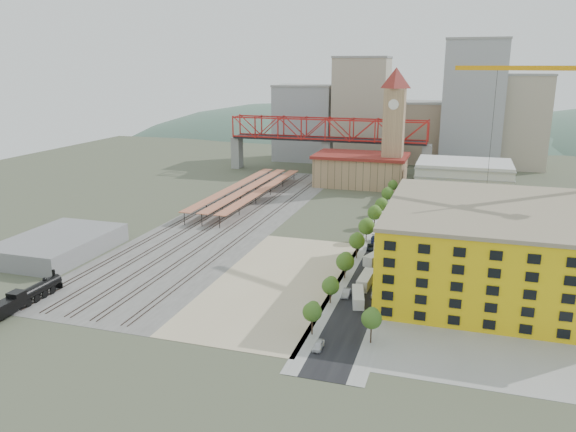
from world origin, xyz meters
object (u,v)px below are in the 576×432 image
(site_trailer_a, at_px, (358,297))
(site_trailer_c, at_px, (377,257))
(car_0, at_px, (318,346))
(clock_tower, at_px, (394,117))
(construction_building, at_px, (488,247))
(site_trailer_d, at_px, (379,253))
(site_trailer_b, at_px, (366,280))
(locomotive, at_px, (29,295))

(site_trailer_a, height_order, site_trailer_c, site_trailer_c)
(site_trailer_a, xyz_separation_m, car_0, (-3.00, -22.20, -0.52))
(clock_tower, height_order, construction_building, clock_tower)
(site_trailer_c, distance_m, car_0, 48.49)
(site_trailer_c, relative_size, site_trailer_d, 0.97)
(construction_building, bearing_deg, site_trailer_b, -163.20)
(site_trailer_a, bearing_deg, site_trailer_b, 77.78)
(construction_building, xyz_separation_m, locomotive, (-92.00, -39.32, -7.44))
(site_trailer_a, relative_size, site_trailer_b, 0.92)
(locomotive, distance_m, car_0, 63.02)
(clock_tower, bearing_deg, site_trailer_b, -85.76)
(construction_building, distance_m, locomotive, 100.33)
(clock_tower, distance_m, site_trailer_d, 92.80)
(locomotive, height_order, site_trailer_a, locomotive)
(clock_tower, height_order, site_trailer_a, clock_tower)
(construction_building, height_order, site_trailer_d, construction_building)
(site_trailer_c, height_order, car_0, site_trailer_c)
(locomotive, relative_size, car_0, 5.23)
(site_trailer_c, xyz_separation_m, site_trailer_d, (0.00, 3.28, 0.04))
(site_trailer_d, relative_size, car_0, 2.49)
(site_trailer_d, bearing_deg, clock_tower, 87.30)
(site_trailer_d, bearing_deg, car_0, -101.19)
(construction_building, bearing_deg, clock_tower, 108.78)
(clock_tower, relative_size, car_0, 12.91)
(site_trailer_b, relative_size, site_trailer_c, 0.99)
(clock_tower, distance_m, site_trailer_c, 95.94)
(clock_tower, distance_m, locomotive, 153.25)
(car_0, bearing_deg, site_trailer_d, 86.81)
(site_trailer_c, height_order, site_trailer_d, site_trailer_d)
(site_trailer_c, bearing_deg, clock_tower, 114.96)
(clock_tower, relative_size, site_trailer_c, 5.35)
(construction_building, xyz_separation_m, site_trailer_d, (-26.00, 11.67, -8.04))
(locomotive, distance_m, site_trailer_a, 69.42)
(site_trailer_a, bearing_deg, clock_tower, 81.67)
(clock_tower, height_order, locomotive, clock_tower)
(site_trailer_b, bearing_deg, locomotive, -152.10)
(locomotive, bearing_deg, construction_building, 23.14)
(site_trailer_c, relative_size, car_0, 2.42)
(construction_building, relative_size, site_trailer_b, 5.26)
(locomotive, bearing_deg, site_trailer_d, 37.69)
(construction_building, bearing_deg, site_trailer_d, 155.82)
(locomotive, xyz_separation_m, site_trailer_b, (66.00, 31.47, -0.65))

